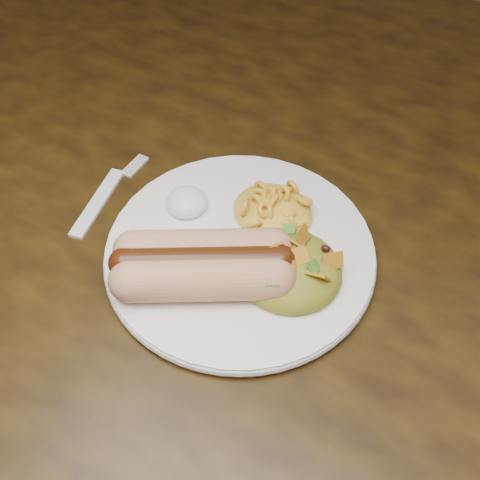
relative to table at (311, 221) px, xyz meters
The scene contains 8 objects.
floor 0.66m from the table, ahead, with size 4.00×4.00×0.00m, color brown.
table is the anchor object (origin of this frame).
plate 0.18m from the table, 95.16° to the right, with size 0.26×0.26×0.01m, color white.
hotdog 0.24m from the table, 97.09° to the right, with size 0.13×0.13×0.04m.
mac_and_cheese 0.16m from the table, 93.65° to the right, with size 0.08×0.07×0.03m, color gold.
sour_cream 0.20m from the table, 122.19° to the right, with size 0.04×0.04×0.03m, color white.
taco_salad 0.21m from the table, 75.75° to the right, with size 0.10×0.09×0.04m.
fork 0.26m from the table, 136.53° to the right, with size 0.02×0.15×0.00m, color white.
Camera 1 is at (0.15, -0.44, 1.18)m, focal length 42.00 mm.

